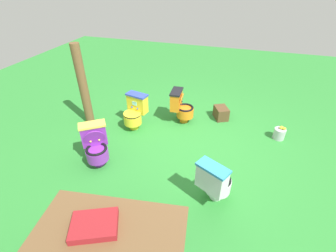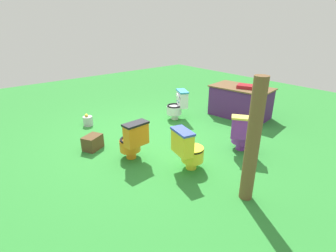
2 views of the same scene
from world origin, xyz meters
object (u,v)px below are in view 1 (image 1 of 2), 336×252
at_px(toilet_orange, 181,106).
at_px(toilet_yellow, 135,112).
at_px(toilet_white, 215,182).
at_px(small_crate, 221,113).
at_px(lemon_bucket, 279,133).
at_px(wooden_post, 83,86).
at_px(toilet_purple, 96,145).

distance_m(toilet_orange, toilet_yellow, 1.00).
height_order(toilet_white, small_crate, toilet_white).
xyz_separation_m(toilet_white, lemon_bucket, (-1.03, -1.91, -0.26)).
bearing_deg(toilet_yellow, small_crate, -139.95).
relative_size(toilet_orange, lemon_bucket, 2.63).
bearing_deg(small_crate, lemon_bucket, 160.28).
bearing_deg(lemon_bucket, wooden_post, 8.22).
relative_size(toilet_yellow, lemon_bucket, 2.63).
distance_m(toilet_white, toilet_orange, 2.20).
bearing_deg(toilet_yellow, lemon_bucket, -158.64).
bearing_deg(lemon_bucket, small_crate, -19.72).
bearing_deg(lemon_bucket, toilet_purple, 28.58).
xyz_separation_m(toilet_orange, lemon_bucket, (-2.04, 0.05, -0.26)).
bearing_deg(wooden_post, toilet_orange, -162.11).
xyz_separation_m(toilet_white, toilet_yellow, (1.86, -1.45, -0.00)).
bearing_deg(toilet_purple, toilet_yellow, -134.01).
distance_m(toilet_yellow, wooden_post, 1.16).
distance_m(toilet_purple, small_crate, 2.83).
height_order(toilet_orange, toilet_purple, same).
distance_m(toilet_white, lemon_bucket, 2.19).
distance_m(toilet_orange, lemon_bucket, 2.05).
height_order(toilet_orange, wooden_post, wooden_post).
bearing_deg(toilet_orange, wooden_post, -75.85).
xyz_separation_m(toilet_white, toilet_orange, (1.00, -1.96, 0.00)).
relative_size(toilet_orange, small_crate, 2.05).
bearing_deg(toilet_yellow, toilet_white, 154.45).
bearing_deg(wooden_post, lemon_bucket, -171.78).
height_order(toilet_purple, wooden_post, wooden_post).
bearing_deg(wooden_post, small_crate, -159.96).
distance_m(toilet_white, toilet_yellow, 2.36).
xyz_separation_m(toilet_white, wooden_post, (2.92, -1.34, 0.48)).
bearing_deg(toilet_orange, lemon_bucket, 84.96).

